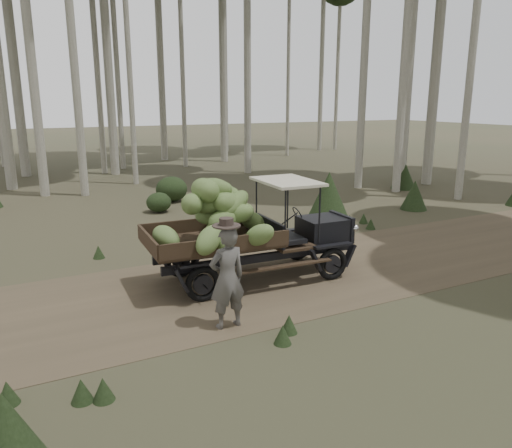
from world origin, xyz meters
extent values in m
plane|color=#473D2B|center=(0.00, 0.00, 0.00)|extent=(120.00, 120.00, 0.00)
cube|color=brown|center=(0.00, 0.00, 0.00)|extent=(70.00, 4.00, 0.01)
cube|color=black|center=(1.96, 0.09, 0.87)|extent=(0.91, 0.87, 0.48)
cube|color=black|center=(2.44, 0.07, 0.87)|extent=(0.13, 0.88, 0.54)
cube|color=black|center=(0.74, 0.16, 0.96)|extent=(0.13, 1.22, 0.48)
cube|color=#38281C|center=(-0.48, 0.22, 0.87)|extent=(2.52, 1.69, 0.07)
cube|color=#38281C|center=(-0.44, 1.01, 1.03)|extent=(2.44, 0.18, 0.28)
cube|color=#38281C|center=(-0.52, -0.56, 1.03)|extent=(2.44, 0.18, 0.28)
cube|color=#38281C|center=(-1.70, 0.29, 1.03)|extent=(0.13, 1.57, 0.28)
cube|color=beige|center=(1.11, 0.14, 1.94)|extent=(1.08, 1.53, 0.05)
cube|color=black|center=(0.45, 0.50, 0.54)|extent=(4.01, 0.30, 0.16)
cube|color=black|center=(0.42, -0.16, 0.54)|extent=(4.01, 0.30, 0.16)
torus|color=black|center=(1.82, 0.80, 0.33)|extent=(0.67, 0.15, 0.66)
torus|color=black|center=(1.75, -0.59, 0.33)|extent=(0.67, 0.15, 0.66)
torus|color=black|center=(-0.88, 0.94, 0.33)|extent=(0.67, 0.15, 0.66)
torus|color=black|center=(-0.95, -0.45, 0.33)|extent=(0.67, 0.15, 0.66)
sphere|color=beige|center=(2.53, 0.46, 0.92)|extent=(0.16, 0.16, 0.16)
sphere|color=beige|center=(2.49, -0.33, 0.92)|extent=(0.16, 0.16, 0.16)
ellipsoid|color=olive|center=(0.58, 0.59, 1.09)|extent=(0.59, 0.75, 0.48)
ellipsoid|color=olive|center=(-0.37, 0.39, 1.37)|extent=(0.83, 0.62, 0.47)
ellipsoid|color=olive|center=(-0.02, 0.47, 1.66)|extent=(0.69, 0.87, 0.59)
ellipsoid|color=olive|center=(-0.59, 0.11, 1.88)|extent=(0.62, 0.78, 0.53)
ellipsoid|color=olive|center=(-0.49, -0.42, 1.07)|extent=(0.68, 0.82, 0.39)
ellipsoid|color=olive|center=(-0.09, -0.02, 1.44)|extent=(0.77, 0.77, 0.52)
ellipsoid|color=olive|center=(-0.56, 0.23, 1.62)|extent=(0.75, 0.69, 0.45)
ellipsoid|color=olive|center=(-0.40, 0.28, 1.84)|extent=(0.68, 0.36, 0.40)
ellipsoid|color=olive|center=(-1.38, 0.25, 1.07)|extent=(0.55, 0.84, 0.54)
ellipsoid|color=olive|center=(0.10, 0.56, 1.42)|extent=(0.77, 0.62, 0.39)
ellipsoid|color=olive|center=(-0.23, 0.06, 1.62)|extent=(0.90, 0.76, 0.63)
ellipsoid|color=olive|center=(-0.41, 0.29, 1.86)|extent=(0.83, 0.62, 0.43)
ellipsoid|color=olive|center=(-0.24, 0.48, 1.10)|extent=(0.51, 0.64, 0.47)
ellipsoid|color=olive|center=(0.24, 0.36, 1.35)|extent=(0.68, 0.59, 0.41)
ellipsoid|color=olive|center=(-0.89, 0.14, 1.67)|extent=(0.54, 0.71, 0.49)
ellipsoid|color=olive|center=(-0.63, 0.15, 1.89)|extent=(0.64, 0.77, 0.56)
ellipsoid|color=olive|center=(-0.24, 0.33, 1.07)|extent=(0.68, 0.47, 0.49)
ellipsoid|color=olive|center=(-0.35, -0.05, 1.36)|extent=(0.74, 0.48, 0.48)
ellipsoid|color=olive|center=(-0.16, 0.24, 1.61)|extent=(0.77, 0.58, 0.62)
ellipsoid|color=olive|center=(-0.46, 0.33, 1.83)|extent=(0.42, 0.75, 0.46)
ellipsoid|color=olive|center=(-0.25, 0.16, 1.06)|extent=(0.52, 0.81, 0.49)
ellipsoid|color=olive|center=(0.24, 0.61, 1.35)|extent=(0.58, 0.86, 0.51)
ellipsoid|color=olive|center=(-0.06, 0.05, 1.63)|extent=(0.88, 0.70, 0.60)
ellipsoid|color=olive|center=(-0.42, 0.22, 1.91)|extent=(0.73, 0.64, 0.43)
ellipsoid|color=olive|center=(-0.87, -0.59, 1.17)|extent=(0.84, 0.76, 0.66)
ellipsoid|color=olive|center=(0.09, -0.64, 1.15)|extent=(0.69, 0.80, 0.61)
imported|color=#524E4B|center=(-0.98, -1.58, 0.82)|extent=(0.61, 0.42, 1.64)
cylinder|color=#372C27|center=(-0.98, -1.58, 1.66)|extent=(0.46, 0.46, 0.02)
cylinder|color=#372C27|center=(-0.98, -1.58, 1.72)|extent=(0.23, 0.23, 0.13)
cylinder|color=#B2AD9E|center=(6.93, 13.62, 7.31)|extent=(0.34, 0.34, 14.62)
cylinder|color=#B2AD9E|center=(12.06, 8.48, 7.49)|extent=(0.41, 0.41, 14.98)
cylinder|color=#B2AD9E|center=(-2.84, 17.38, 7.34)|extent=(0.44, 0.44, 14.68)
cylinder|color=#B2AD9E|center=(17.68, 21.23, 8.04)|extent=(0.26, 0.26, 16.08)
cylinder|color=#B2AD9E|center=(1.82, 17.93, 7.77)|extent=(0.26, 0.26, 15.54)
cylinder|color=#B2AD9E|center=(0.63, 16.69, 7.52)|extent=(0.27, 0.27, 15.04)
cylinder|color=#B2AD9E|center=(10.22, 23.58, 9.72)|extent=(0.27, 0.27, 19.43)
cylinder|color=#B2AD9E|center=(1.02, 16.05, 7.62)|extent=(0.40, 0.40, 15.25)
cylinder|color=#B2AD9E|center=(16.35, 21.24, 9.12)|extent=(0.32, 0.32, 18.23)
cone|color=#233319|center=(-4.13, -3.91, 0.54)|extent=(0.97, 0.97, 1.08)
ellipsoid|color=#233319|center=(1.37, 8.46, 0.45)|extent=(1.10, 1.10, 0.88)
cone|color=#233319|center=(10.49, 6.67, 0.55)|extent=(1.00, 1.00, 1.11)
cone|color=#233319|center=(4.94, 4.04, 0.69)|extent=(1.24, 1.24, 1.38)
cone|color=#233319|center=(8.01, 3.57, 0.48)|extent=(0.86, 0.86, 0.96)
ellipsoid|color=#233319|center=(0.47, 7.00, 0.32)|extent=(0.79, 0.79, 0.63)
cone|color=#233319|center=(-4.14, -2.28, 0.15)|extent=(0.27, 0.27, 0.30)
cone|color=#233319|center=(-0.22, -2.21, 0.15)|extent=(0.27, 0.27, 0.30)
cone|color=#233319|center=(-4.22, -2.76, 0.15)|extent=(0.27, 0.27, 0.30)
cone|color=#233319|center=(1.78, 2.89, 0.15)|extent=(0.27, 0.27, 0.30)
cone|color=#233319|center=(3.78, 2.87, 0.15)|extent=(0.27, 0.27, 0.30)
cone|color=#233319|center=(-0.49, -2.48, 0.15)|extent=(0.27, 0.27, 0.30)
cone|color=#233319|center=(-2.14, 2.99, 0.15)|extent=(0.27, 0.27, 0.30)
cone|color=#233319|center=(4.82, 2.84, 0.15)|extent=(0.27, 0.27, 0.30)
cone|color=#233319|center=(4.46, 2.66, 0.15)|extent=(0.27, 0.27, 0.30)
cone|color=#233319|center=(5.33, 2.82, 0.15)|extent=(0.27, 0.27, 0.30)
cone|color=#233319|center=(0.25, 2.60, 0.15)|extent=(0.27, 0.27, 0.30)
cone|color=#233319|center=(-3.36, -2.63, 0.15)|extent=(0.27, 0.27, 0.30)
cone|color=#233319|center=(5.08, 2.21, 0.15)|extent=(0.27, 0.27, 0.30)
cone|color=#233319|center=(-3.12, -2.72, 0.15)|extent=(0.27, 0.27, 0.30)
camera|label=1|loc=(-3.93, -8.27, 3.52)|focal=35.00mm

